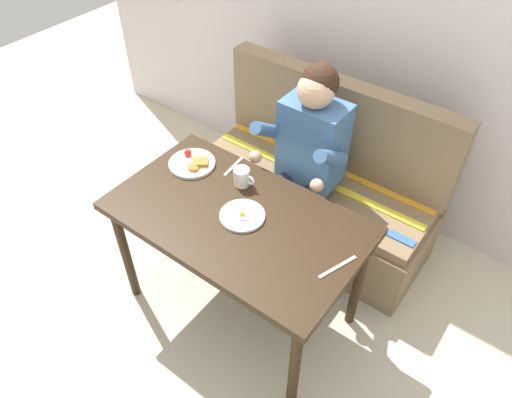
{
  "coord_description": "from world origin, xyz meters",
  "views": [
    {
      "loc": [
        1.01,
        -1.19,
        2.31
      ],
      "look_at": [
        0.0,
        0.15,
        0.72
      ],
      "focal_mm": 33.62,
      "sensor_mm": 36.0,
      "label": 1
    }
  ],
  "objects_px": {
    "couch": "(316,190)",
    "knife": "(338,267)",
    "person": "(305,151)",
    "plate_eggs": "(242,215)",
    "plate_breakfast": "(193,163)",
    "coffee_mug": "(242,177)",
    "table": "(237,227)",
    "fork": "(234,166)"
  },
  "relations": [
    {
      "from": "person",
      "to": "plate_breakfast",
      "type": "distance_m",
      "value": 0.6
    },
    {
      "from": "table",
      "to": "fork",
      "type": "distance_m",
      "value": 0.36
    },
    {
      "from": "table",
      "to": "plate_breakfast",
      "type": "height_order",
      "value": "plate_breakfast"
    },
    {
      "from": "couch",
      "to": "plate_eggs",
      "type": "distance_m",
      "value": 0.86
    },
    {
      "from": "plate_eggs",
      "to": "knife",
      "type": "relative_size",
      "value": 1.06
    },
    {
      "from": "knife",
      "to": "coffee_mug",
      "type": "bearing_deg",
      "value": -175.34
    },
    {
      "from": "plate_breakfast",
      "to": "fork",
      "type": "xyz_separation_m",
      "value": [
        0.18,
        0.12,
        -0.01
      ]
    },
    {
      "from": "person",
      "to": "plate_breakfast",
      "type": "relative_size",
      "value": 5.02
    },
    {
      "from": "plate_eggs",
      "to": "knife",
      "type": "xyz_separation_m",
      "value": [
        0.5,
        0.01,
        -0.01
      ]
    },
    {
      "from": "person",
      "to": "couch",
      "type": "bearing_deg",
      "value": 89.4
    },
    {
      "from": "table",
      "to": "plate_breakfast",
      "type": "relative_size",
      "value": 4.97
    },
    {
      "from": "coffee_mug",
      "to": "fork",
      "type": "relative_size",
      "value": 0.69
    },
    {
      "from": "coffee_mug",
      "to": "fork",
      "type": "bearing_deg",
      "value": 146.09
    },
    {
      "from": "person",
      "to": "plate_breakfast",
      "type": "bearing_deg",
      "value": -133.01
    },
    {
      "from": "person",
      "to": "coffee_mug",
      "type": "bearing_deg",
      "value": -105.39
    },
    {
      "from": "couch",
      "to": "knife",
      "type": "height_order",
      "value": "couch"
    },
    {
      "from": "couch",
      "to": "plate_eggs",
      "type": "height_order",
      "value": "couch"
    },
    {
      "from": "plate_breakfast",
      "to": "coffee_mug",
      "type": "xyz_separation_m",
      "value": [
        0.3,
        0.04,
        0.04
      ]
    },
    {
      "from": "plate_breakfast",
      "to": "table",
      "type": "bearing_deg",
      "value": -20.13
    },
    {
      "from": "couch",
      "to": "plate_breakfast",
      "type": "distance_m",
      "value": 0.85
    },
    {
      "from": "fork",
      "to": "knife",
      "type": "height_order",
      "value": "same"
    },
    {
      "from": "table",
      "to": "plate_breakfast",
      "type": "xyz_separation_m",
      "value": [
        -0.41,
        0.15,
        0.09
      ]
    },
    {
      "from": "plate_eggs",
      "to": "plate_breakfast",
      "type": "bearing_deg",
      "value": 161.99
    },
    {
      "from": "plate_breakfast",
      "to": "knife",
      "type": "relative_size",
      "value": 1.21
    },
    {
      "from": "couch",
      "to": "plate_eggs",
      "type": "relative_size",
      "value": 6.78
    },
    {
      "from": "person",
      "to": "fork",
      "type": "distance_m",
      "value": 0.4
    },
    {
      "from": "couch",
      "to": "coffee_mug",
      "type": "relative_size",
      "value": 12.2
    },
    {
      "from": "table",
      "to": "knife",
      "type": "xyz_separation_m",
      "value": [
        0.53,
        0.01,
        0.08
      ]
    },
    {
      "from": "knife",
      "to": "couch",
      "type": "bearing_deg",
      "value": 144.8
    },
    {
      "from": "couch",
      "to": "coffee_mug",
      "type": "xyz_separation_m",
      "value": [
        -0.11,
        -0.58,
        0.45
      ]
    },
    {
      "from": "table",
      "to": "knife",
      "type": "height_order",
      "value": "knife"
    },
    {
      "from": "couch",
      "to": "knife",
      "type": "distance_m",
      "value": 1.0
    },
    {
      "from": "coffee_mug",
      "to": "person",
      "type": "bearing_deg",
      "value": 74.61
    },
    {
      "from": "couch",
      "to": "person",
      "type": "height_order",
      "value": "person"
    },
    {
      "from": "person",
      "to": "fork",
      "type": "xyz_separation_m",
      "value": [
        -0.23,
        -0.32,
        -0.01
      ]
    },
    {
      "from": "plate_breakfast",
      "to": "plate_eggs",
      "type": "relative_size",
      "value": 1.14
    },
    {
      "from": "person",
      "to": "table",
      "type": "bearing_deg",
      "value": -89.82
    },
    {
      "from": "person",
      "to": "plate_eggs",
      "type": "bearing_deg",
      "value": -87.12
    },
    {
      "from": "table",
      "to": "plate_eggs",
      "type": "relative_size",
      "value": 5.65
    },
    {
      "from": "table",
      "to": "person",
      "type": "xyz_separation_m",
      "value": [
        -0.0,
        0.59,
        0.09
      ]
    },
    {
      "from": "person",
      "to": "coffee_mug",
      "type": "distance_m",
      "value": 0.42
    },
    {
      "from": "table",
      "to": "couch",
      "type": "height_order",
      "value": "couch"
    }
  ]
}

